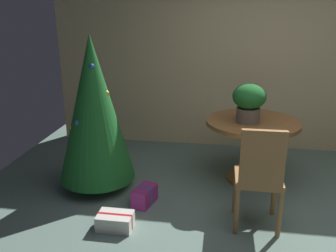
{
  "coord_description": "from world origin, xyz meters",
  "views": [
    {
      "loc": [
        -0.61,
        -2.87,
        1.91
      ],
      "look_at": [
        -1.14,
        0.59,
        0.77
      ],
      "focal_mm": 38.04,
      "sensor_mm": 36.0,
      "label": 1
    }
  ],
  "objects_px": {
    "holiday_tree": "(94,109)",
    "flower_vase": "(249,100)",
    "round_dining_table": "(252,137)",
    "gift_box_cream": "(115,221)",
    "gift_box_purple": "(145,196)",
    "wooden_chair_near": "(260,174)"
  },
  "relations": [
    {
      "from": "holiday_tree",
      "to": "wooden_chair_near",
      "type": "bearing_deg",
      "value": -18.88
    },
    {
      "from": "flower_vase",
      "to": "gift_box_cream",
      "type": "bearing_deg",
      "value": -137.53
    },
    {
      "from": "round_dining_table",
      "to": "flower_vase",
      "type": "bearing_deg",
      "value": -132.3
    },
    {
      "from": "flower_vase",
      "to": "gift_box_cream",
      "type": "distance_m",
      "value": 1.87
    },
    {
      "from": "wooden_chair_near",
      "to": "holiday_tree",
      "type": "height_order",
      "value": "holiday_tree"
    },
    {
      "from": "wooden_chair_near",
      "to": "holiday_tree",
      "type": "relative_size",
      "value": 0.58
    },
    {
      "from": "round_dining_table",
      "to": "wooden_chair_near",
      "type": "relative_size",
      "value": 1.06
    },
    {
      "from": "flower_vase",
      "to": "gift_box_cream",
      "type": "height_order",
      "value": "flower_vase"
    },
    {
      "from": "round_dining_table",
      "to": "flower_vase",
      "type": "xyz_separation_m",
      "value": [
        -0.06,
        -0.07,
        0.44
      ]
    },
    {
      "from": "wooden_chair_near",
      "to": "gift_box_cream",
      "type": "xyz_separation_m",
      "value": [
        -1.27,
        -0.19,
        -0.47
      ]
    },
    {
      "from": "round_dining_table",
      "to": "gift_box_cream",
      "type": "relative_size",
      "value": 3.24
    },
    {
      "from": "wooden_chair_near",
      "to": "round_dining_table",
      "type": "bearing_deg",
      "value": 90.0
    },
    {
      "from": "round_dining_table",
      "to": "holiday_tree",
      "type": "xyz_separation_m",
      "value": [
        -1.7,
        -0.4,
        0.37
      ]
    },
    {
      "from": "holiday_tree",
      "to": "gift_box_cream",
      "type": "relative_size",
      "value": 5.27
    },
    {
      "from": "holiday_tree",
      "to": "gift_box_purple",
      "type": "distance_m",
      "value": 1.06
    },
    {
      "from": "gift_box_purple",
      "to": "gift_box_cream",
      "type": "bearing_deg",
      "value": -110.36
    },
    {
      "from": "round_dining_table",
      "to": "holiday_tree",
      "type": "height_order",
      "value": "holiday_tree"
    },
    {
      "from": "wooden_chair_near",
      "to": "gift_box_cream",
      "type": "height_order",
      "value": "wooden_chair_near"
    },
    {
      "from": "holiday_tree",
      "to": "gift_box_cream",
      "type": "height_order",
      "value": "holiday_tree"
    },
    {
      "from": "holiday_tree",
      "to": "flower_vase",
      "type": "bearing_deg",
      "value": 11.43
    },
    {
      "from": "round_dining_table",
      "to": "gift_box_purple",
      "type": "distance_m",
      "value": 1.38
    },
    {
      "from": "round_dining_table",
      "to": "holiday_tree",
      "type": "bearing_deg",
      "value": -166.73
    }
  ]
}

